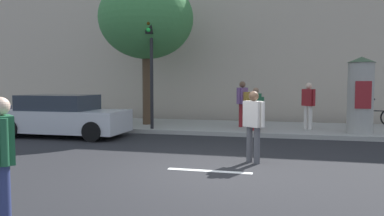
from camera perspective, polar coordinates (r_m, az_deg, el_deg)
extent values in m
plane|color=#232326|center=(7.73, 2.72, -9.85)|extent=(80.00, 80.00, 0.00)
cube|color=#9E9B93|center=(14.55, 8.03, -3.09)|extent=(36.00, 4.00, 0.15)
cube|color=silver|center=(7.73, 2.72, -9.82)|extent=(1.80, 0.16, 0.01)
cube|color=#B7A893|center=(19.57, 9.64, 10.77)|extent=(36.00, 5.00, 8.39)
cylinder|color=black|center=(13.55, -6.33, 4.07)|extent=(0.12, 0.12, 3.46)
cube|color=black|center=(13.55, -6.67, 13.02)|extent=(0.24, 0.24, 0.75)
sphere|color=#390605|center=(13.47, -6.88, 14.09)|extent=(0.16, 0.16, 0.16)
sphere|color=#3C2906|center=(13.43, -6.87, 13.08)|extent=(0.16, 0.16, 0.16)
sphere|color=green|center=(13.39, -6.86, 12.06)|extent=(0.16, 0.16, 0.16)
cylinder|color=#9E9B93|center=(13.50, 24.89, 1.42)|extent=(0.83, 0.83, 2.38)
cone|color=#334C33|center=(13.51, 25.05, 6.89)|extent=(0.91, 0.91, 0.20)
cube|color=maroon|center=(13.08, 25.26, 1.87)|extent=(0.50, 0.02, 0.90)
cylinder|color=#4C3826|center=(15.02, -7.10, 2.54)|extent=(0.35, 0.35, 2.68)
ellipsoid|color=#3D7F42|center=(15.25, -7.19, 13.74)|extent=(3.82, 3.82, 3.25)
cylinder|color=navy|center=(5.30, -27.61, -12.02)|extent=(0.14, 0.14, 0.84)
cylinder|color=navy|center=(5.11, -27.29, -12.60)|extent=(0.14, 0.14, 0.84)
cube|color=#1E5938|center=(5.06, -27.71, -4.43)|extent=(0.46, 0.44, 0.60)
cylinder|color=#1E5938|center=(4.82, -27.31, -4.81)|extent=(0.09, 0.09, 0.57)
sphere|color=beige|center=(5.02, -27.86, 0.25)|extent=(0.23, 0.23, 0.23)
cylinder|color=#4C4C51|center=(8.46, 10.14, -5.81)|extent=(0.14, 0.14, 0.84)
cylinder|color=#4C4C51|center=(8.60, 9.00, -5.63)|extent=(0.14, 0.14, 0.84)
cube|color=silver|center=(8.44, 9.62, -0.92)|extent=(0.50, 0.46, 0.59)
cylinder|color=silver|center=(8.26, 11.03, -1.04)|extent=(0.09, 0.09, 0.56)
cylinder|color=silver|center=(8.62, 8.27, -0.81)|extent=(0.09, 0.09, 0.56)
sphere|color=brown|center=(8.42, 9.65, 1.86)|extent=(0.23, 0.23, 0.23)
cylinder|color=maroon|center=(13.15, 9.69, -1.82)|extent=(0.14, 0.14, 0.78)
cylinder|color=maroon|center=(13.32, 10.15, -1.76)|extent=(0.14, 0.14, 0.78)
cube|color=#1E5938|center=(13.19, 9.96, 1.08)|extent=(0.40, 0.46, 0.55)
cylinder|color=#1E5938|center=(12.99, 9.39, 1.04)|extent=(0.09, 0.09, 0.52)
cylinder|color=#1E5938|center=(13.39, 10.51, 1.11)|extent=(0.09, 0.09, 0.52)
sphere|color=#8C664C|center=(13.17, 9.98, 2.73)|extent=(0.21, 0.21, 0.21)
cube|color=#1E5938|center=(13.09, 10.62, 0.93)|extent=(0.28, 0.32, 0.36)
cylinder|color=maroon|center=(14.13, 7.63, -1.17)|extent=(0.14, 0.14, 0.89)
cylinder|color=maroon|center=(14.35, 8.09, -1.10)|extent=(0.14, 0.14, 0.89)
cube|color=#724C84|center=(14.19, 7.89, 1.92)|extent=(0.40, 0.54, 0.63)
cylinder|color=#724C84|center=(13.94, 7.34, 1.89)|extent=(0.09, 0.09, 0.60)
cylinder|color=#724C84|center=(14.45, 8.42, 1.95)|extent=(0.09, 0.09, 0.60)
sphere|color=brown|center=(14.18, 7.91, 3.68)|extent=(0.24, 0.24, 0.24)
cube|color=#B78C33|center=(14.11, 8.53, 1.77)|extent=(0.25, 0.32, 0.36)
cylinder|color=silver|center=(14.04, 17.40, -1.40)|extent=(0.14, 0.14, 0.86)
cylinder|color=silver|center=(13.89, 18.05, -1.47)|extent=(0.14, 0.14, 0.86)
cube|color=maroon|center=(13.92, 17.79, 1.59)|extent=(0.47, 0.49, 0.61)
cylinder|color=maroon|center=(14.10, 17.01, 1.63)|extent=(0.09, 0.09, 0.58)
cylinder|color=maroon|center=(13.74, 18.59, 1.54)|extent=(0.09, 0.09, 0.58)
sphere|color=beige|center=(13.91, 17.82, 3.33)|extent=(0.23, 0.23, 0.23)
torus|color=black|center=(15.84, 24.94, -1.27)|extent=(0.72, 0.10, 0.72)
cylinder|color=black|center=(15.91, 26.84, -0.40)|extent=(0.95, 0.09, 0.04)
cylinder|color=black|center=(15.87, 26.30, 0.33)|extent=(0.04, 0.04, 0.45)
cube|color=black|center=(15.86, 26.33, 1.23)|extent=(0.24, 0.11, 0.06)
cube|color=silver|center=(13.28, -19.36, -1.88)|extent=(4.31, 1.77, 0.74)
cube|color=#262D38|center=(13.36, -20.19, 0.84)|extent=(2.41, 1.58, 0.52)
cylinder|color=black|center=(13.54, -26.61, -2.94)|extent=(0.64, 0.22, 0.64)
cylinder|color=black|center=(14.83, -22.50, -2.27)|extent=(0.64, 0.22, 0.64)
cylinder|color=black|center=(11.83, -15.37, -3.60)|extent=(0.64, 0.22, 0.64)
cylinder|color=black|center=(13.29, -11.93, -2.74)|extent=(0.64, 0.22, 0.64)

